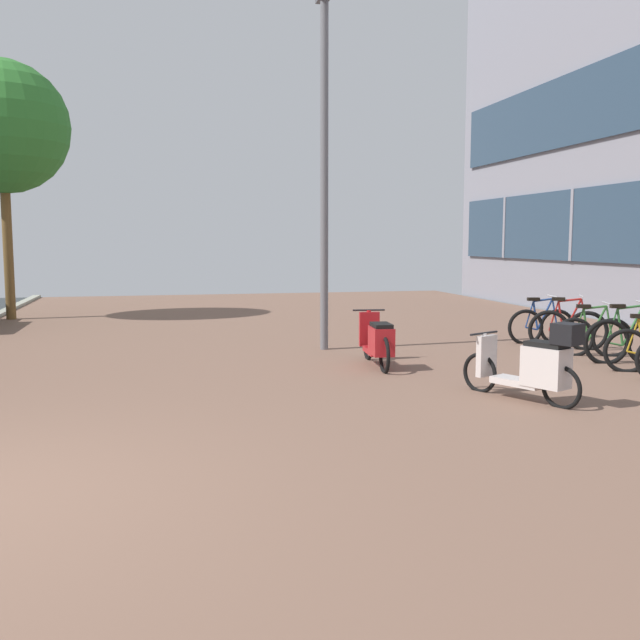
# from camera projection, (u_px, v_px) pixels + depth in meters

# --- Properties ---
(ground) EXTENTS (21.00, 40.00, 0.13)m
(ground) POSITION_uv_depth(u_px,v_px,m) (145.00, 493.00, 5.43)
(ground) COLOR #252B2B
(bicycle_rack_03) EXTENTS (1.39, 0.47, 1.01)m
(bicycle_rack_03) POSITION_uv_depth(u_px,v_px,m) (628.00, 341.00, 11.02)
(bicycle_rack_03) COLOR black
(bicycle_rack_03) RESTS_ON ground
(bicycle_rack_04) EXTENTS (1.23, 0.55, 0.93)m
(bicycle_rack_04) POSITION_uv_depth(u_px,v_px,m) (593.00, 336.00, 11.73)
(bicycle_rack_04) COLOR black
(bicycle_rack_04) RESTS_ON ground
(bicycle_rack_05) EXTENTS (1.26, 0.66, 0.99)m
(bicycle_rack_05) POSITION_uv_depth(u_px,v_px,m) (568.00, 330.00, 12.46)
(bicycle_rack_05) COLOR black
(bicycle_rack_05) RESTS_ON ground
(bicycle_rack_06) EXTENTS (1.27, 0.48, 0.93)m
(bicycle_rack_06) POSITION_uv_depth(u_px,v_px,m) (541.00, 326.00, 13.17)
(bicycle_rack_06) COLOR black
(bicycle_rack_06) RESTS_ON ground
(scooter_near) EXTENTS (0.52, 1.74, 0.84)m
(scooter_near) POSITION_uv_depth(u_px,v_px,m) (378.00, 342.00, 10.70)
(scooter_near) COLOR black
(scooter_near) RESTS_ON ground
(scooter_mid) EXTENTS (0.94, 1.54, 1.01)m
(scooter_mid) POSITION_uv_depth(u_px,v_px,m) (534.00, 365.00, 8.35)
(scooter_mid) COLOR black
(scooter_mid) RESTS_ON ground
(lamp_post) EXTENTS (0.20, 0.52, 6.11)m
(lamp_post) POSITION_uv_depth(u_px,v_px,m) (324.00, 155.00, 12.11)
(lamp_post) COLOR slate
(lamp_post) RESTS_ON ground
(street_tree) EXTENTS (3.14, 3.14, 6.17)m
(street_tree) POSITION_uv_depth(u_px,v_px,m) (2.00, 127.00, 16.76)
(street_tree) COLOR brown
(street_tree) RESTS_ON ground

